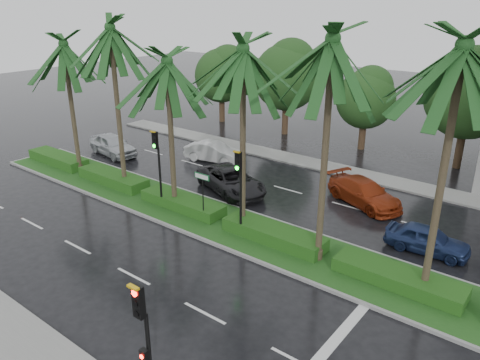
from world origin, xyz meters
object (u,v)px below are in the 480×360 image
Objects in this scene: signal_near at (146,348)px; car_white at (214,152)px; car_red at (364,193)px; car_darkgrey at (231,180)px; car_blue at (427,239)px; signal_median_left at (157,158)px; street_sign at (202,185)px; car_silver at (113,145)px.

signal_near is 22.02m from car_white.
signal_near is 17.40m from car_red.
car_darkgrey is at bearing 137.92° from car_red.
car_red is 5.54m from car_blue.
signal_near is 13.93m from signal_median_left.
signal_near is at bearing -127.06° from car_darkgrey.
signal_near reaches higher than street_sign.
car_blue is (13.00, 4.32, -2.36)m from signal_median_left.
car_red is at bearing 94.97° from signal_near.
street_sign is at bearing -153.84° from car_white.
signal_median_left reaches higher than car_blue.
car_darkgrey reaches higher than car_blue.
car_silver is at bearing 144.47° from signal_near.
car_blue is (16.03, -3.66, -0.06)m from car_white.
street_sign is (3.00, 0.18, -0.87)m from signal_median_left.
car_darkgrey is 1.41× the size of car_blue.
street_sign is 10.92m from car_blue.
signal_median_left is at bearing 105.14° from car_blue.
car_silver is 18.64m from car_red.
signal_near is at bearing -54.66° from street_sign.
car_silver is 0.87× the size of car_darkgrey.
car_white is at bearing 73.90° from car_blue.
car_silver reaches higher than car_blue.
signal_median_left is 13.90m from car_blue.
car_silver is 1.08× the size of car_white.
car_darkgrey is at bearing 110.07° from street_sign.
car_red is (18.39, 3.04, -0.07)m from car_silver.
car_red is 1.29× the size of car_blue.
street_sign is 0.50× the size of car_darkgrey.
signal_near is 0.96× the size of car_silver.
car_blue is at bearing 77.91° from signal_near.
car_red is at bearing 41.63° from signal_median_left.
car_blue is at bearing -114.41° from car_white.
signal_near is 1.17× the size of car_blue.
car_darkgrey is (4.50, -3.61, 0.03)m from car_white.
car_white is at bearing -54.55° from car_silver.
car_darkgrey is (-8.53, 14.05, -1.78)m from signal_near.
car_red reaches higher than car_white.
car_silver is (-12.89, 4.33, -1.35)m from street_sign.
signal_median_left is at bearing -170.77° from car_white.
car_silver is at bearing 110.93° from car_darkgrey.
car_white is 0.80× the size of car_darkgrey.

